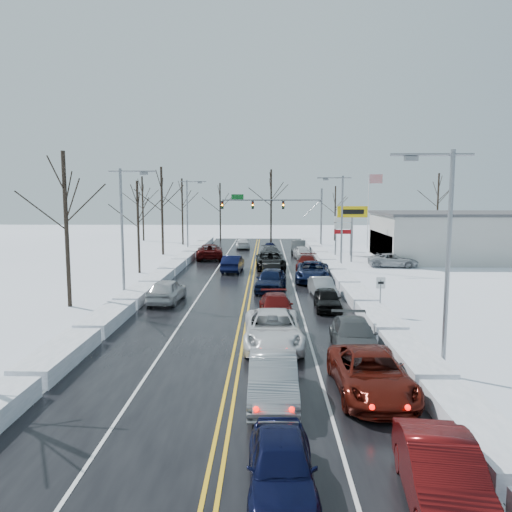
{
  "coord_description": "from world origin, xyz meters",
  "views": [
    {
      "loc": [
        1.34,
        -37.63,
        7.3
      ],
      "look_at": [
        0.51,
        0.82,
        2.5
      ],
      "focal_mm": 35.0,
      "sensor_mm": 36.0,
      "label": 1
    }
  ],
  "objects_px": {
    "tires_plus_sign": "(352,216)",
    "dealership_building": "(471,236)",
    "queued_car_0": "(281,492)",
    "traffic_signal_mast": "(283,208)",
    "flagpole": "(370,204)",
    "oncoming_car_0": "(233,272)"
  },
  "relations": [
    {
      "from": "tires_plus_sign",
      "to": "queued_car_0",
      "type": "relative_size",
      "value": 1.45
    },
    {
      "from": "flagpole",
      "to": "dealership_building",
      "type": "distance_m",
      "value": 15.24
    },
    {
      "from": "queued_car_0",
      "to": "oncoming_car_0",
      "type": "bearing_deg",
      "value": 94.97
    },
    {
      "from": "dealership_building",
      "to": "traffic_signal_mast",
      "type": "bearing_deg",
      "value": 154.05
    },
    {
      "from": "traffic_signal_mast",
      "to": "queued_car_0",
      "type": "distance_m",
      "value": 54.45
    },
    {
      "from": "flagpole",
      "to": "tires_plus_sign",
      "type": "bearing_deg",
      "value": -108.44
    },
    {
      "from": "traffic_signal_mast",
      "to": "tires_plus_sign",
      "type": "height_order",
      "value": "traffic_signal_mast"
    },
    {
      "from": "tires_plus_sign",
      "to": "dealership_building",
      "type": "xyz_separation_m",
      "value": [
        13.48,
        2.01,
        -2.34
      ]
    },
    {
      "from": "traffic_signal_mast",
      "to": "tires_plus_sign",
      "type": "xyz_separation_m",
      "value": [
        7.05,
        -12.0,
        -0.49
      ]
    },
    {
      "from": "dealership_building",
      "to": "queued_car_0",
      "type": "xyz_separation_m",
      "value": [
        -22.26,
        -44.16,
        -2.66
      ]
    },
    {
      "from": "traffic_signal_mast",
      "to": "queued_car_0",
      "type": "xyz_separation_m",
      "value": [
        -1.73,
        -54.15,
        -5.48
      ]
    },
    {
      "from": "queued_car_0",
      "to": "tires_plus_sign",
      "type": "bearing_deg",
      "value": 77.37
    },
    {
      "from": "flagpole",
      "to": "dealership_building",
      "type": "bearing_deg",
      "value": -53.73
    },
    {
      "from": "traffic_signal_mast",
      "to": "tires_plus_sign",
      "type": "distance_m",
      "value": 13.92
    },
    {
      "from": "queued_car_0",
      "to": "oncoming_car_0",
      "type": "relative_size",
      "value": 0.87
    },
    {
      "from": "tires_plus_sign",
      "to": "flagpole",
      "type": "bearing_deg",
      "value": 71.56
    },
    {
      "from": "flagpole",
      "to": "oncoming_car_0",
      "type": "relative_size",
      "value": 2.09
    },
    {
      "from": "oncoming_car_0",
      "to": "dealership_building",
      "type": "bearing_deg",
      "value": -156.64
    },
    {
      "from": "dealership_building",
      "to": "flagpole",
      "type": "bearing_deg",
      "value": 126.27
    },
    {
      "from": "tires_plus_sign",
      "to": "flagpole",
      "type": "height_order",
      "value": "flagpole"
    },
    {
      "from": "tires_plus_sign",
      "to": "dealership_building",
      "type": "distance_m",
      "value": 13.82
    },
    {
      "from": "dealership_building",
      "to": "queued_car_0",
      "type": "bearing_deg",
      "value": -116.75
    }
  ]
}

